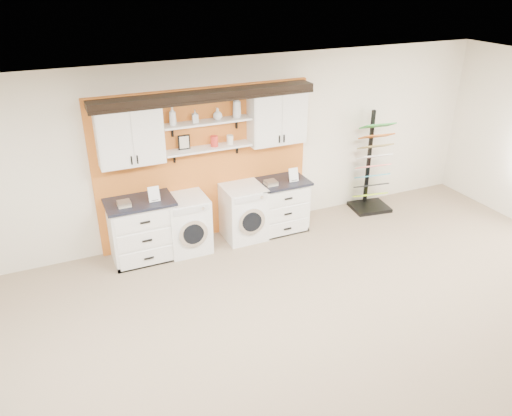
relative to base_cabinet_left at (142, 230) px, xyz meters
name	(u,v)px	position (x,y,z in m)	size (l,w,h in m)	color
floor	(340,408)	(1.13, -3.64, -0.47)	(10.00, 10.00, 0.00)	gray
ceiling	(367,140)	(1.13, -3.64, 2.33)	(10.00, 10.00, 0.00)	white
wall_back	(204,152)	(1.13, 0.36, 0.93)	(10.00, 10.00, 0.00)	silver
accent_panel	(206,165)	(1.13, 0.32, 0.73)	(3.40, 0.07, 2.40)	#C66721
upper_cabinet_left	(129,135)	(0.00, 0.15, 1.41)	(0.90, 0.35, 0.84)	silver
upper_cabinet_right	(277,117)	(2.26, 0.15, 1.41)	(0.90, 0.35, 0.84)	silver
shelf_lower	(208,148)	(1.13, 0.16, 1.06)	(1.32, 0.28, 0.03)	silver
shelf_upper	(207,122)	(1.13, 0.16, 1.46)	(1.32, 0.28, 0.03)	silver
crown_molding	(206,95)	(1.13, 0.17, 1.85)	(3.30, 0.41, 0.13)	black
picture_frame	(184,142)	(0.78, 0.21, 1.18)	(0.18, 0.02, 0.22)	black
canister_red	(214,141)	(1.23, 0.16, 1.15)	(0.11, 0.11, 0.16)	red
canister_cream	(230,140)	(1.48, 0.16, 1.14)	(0.10, 0.10, 0.14)	silver
base_cabinet_left	(142,230)	(0.00, 0.00, 0.00)	(0.97, 0.66, 0.95)	silver
base_cabinet_right	(279,205)	(2.26, 0.00, -0.04)	(0.89, 0.66, 0.87)	silver
washer	(187,223)	(0.68, 0.00, -0.04)	(0.63, 0.71, 0.88)	white
dryer	(243,212)	(1.62, 0.00, -0.03)	(0.63, 0.71, 0.88)	white
sample_rack	(371,180)	(4.10, 0.04, 0.08)	(0.71, 0.62, 1.77)	black
soap_bottle_a	(172,116)	(0.62, 0.16, 1.60)	(0.10, 0.10, 0.27)	silver
soap_bottle_b	(195,116)	(0.95, 0.16, 1.56)	(0.08, 0.08, 0.18)	silver
soap_bottle_c	(218,114)	(1.30, 0.16, 1.56)	(0.14, 0.14, 0.17)	silver
soap_bottle_d	(237,106)	(1.60, 0.16, 1.64)	(0.13, 0.13, 0.34)	silver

